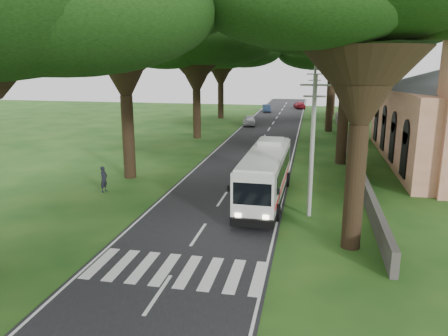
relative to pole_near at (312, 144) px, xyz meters
name	(u,v)px	position (x,y,z in m)	size (l,w,h in m)	color
ground	(188,251)	(-5.50, -6.00, -4.18)	(140.00, 140.00, 0.00)	#143F12
road	(256,148)	(-5.50, 19.00, -4.17)	(8.00, 120.00, 0.04)	black
crosswalk	(174,271)	(-5.50, -8.00, -4.18)	(8.00, 3.00, 0.01)	silver
property_wall	(349,148)	(3.50, 18.00, -3.58)	(0.35, 50.00, 1.20)	#383533
pole_near	(312,144)	(0.00, 0.00, 0.00)	(1.60, 0.24, 8.00)	gray
pole_mid	(313,107)	(0.00, 20.00, 0.00)	(1.60, 0.24, 8.00)	gray
pole_far	(314,93)	(0.00, 40.00, 0.00)	(1.60, 0.24, 8.00)	gray
tree_l_mida	(121,3)	(-13.50, 6.00, 8.38)	(13.33, 13.33, 15.59)	black
tree_l_midb	(196,40)	(-13.00, 24.00, 6.73)	(14.31, 14.31, 14.06)	black
tree_l_far	(221,48)	(-14.00, 42.00, 6.25)	(14.91, 14.91, 13.68)	black
tree_r_mida	(350,11)	(2.50, 14.00, 8.33)	(15.97, 15.97, 15.99)	black
tree_r_midb	(334,25)	(2.00, 32.00, 8.63)	(14.91, 14.91, 16.10)	black
tree_r_far	(335,47)	(3.00, 50.00, 6.56)	(16.26, 16.26, 14.25)	black
coach_bus	(265,174)	(-2.80, 2.45, -2.45)	(2.72, 10.93, 3.21)	silver
distant_car_a	(249,120)	(-8.50, 34.94, -3.46)	(1.63, 4.06, 1.38)	#B6B6BB
distant_car_b	(267,108)	(-7.92, 51.71, -3.53)	(1.30, 3.74, 1.23)	navy
distant_car_c	(300,105)	(-2.50, 58.60, -3.53)	(1.75, 4.31, 1.25)	maroon
pedestrian	(104,179)	(-13.69, 2.07, -3.30)	(0.64, 0.42, 1.77)	black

